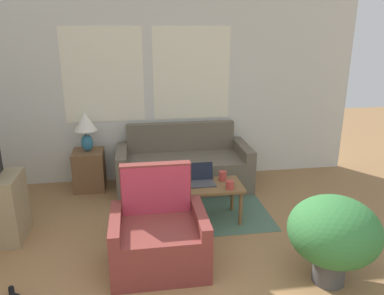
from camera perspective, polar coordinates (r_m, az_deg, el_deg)
wall_back at (r=5.43m, az=-5.86°, el=8.50°), size 5.95×0.06×2.60m
rug at (r=4.95m, az=0.47°, el=-8.23°), size 1.69×1.77×0.01m
couch at (r=5.33m, az=-1.32°, el=-3.10°), size 1.84×0.80×0.87m
armchair at (r=3.66m, az=-5.08°, el=-13.47°), size 0.88×0.71×0.94m
side_table at (r=5.43m, az=-15.36°, el=-3.31°), size 0.42×0.42×0.56m
table_lamp at (r=5.25m, az=-15.92°, el=3.19°), size 0.31×0.31×0.54m
coffee_table at (r=4.36m, az=1.50°, el=-6.47°), size 0.94×0.48×0.44m
laptop at (r=4.38m, az=1.45°, el=-4.81°), size 0.30×0.26×0.22m
cup_navy at (r=4.48m, az=4.69°, el=-4.30°), size 0.09×0.09×0.11m
cup_yellow at (r=4.25m, az=5.80°, el=-5.70°), size 0.09×0.09×0.10m
book_red at (r=4.37m, az=-2.58°, el=-5.31°), size 0.20×0.17×0.04m
potted_plant at (r=3.52m, az=20.77°, el=-12.02°), size 0.79×0.79×0.81m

